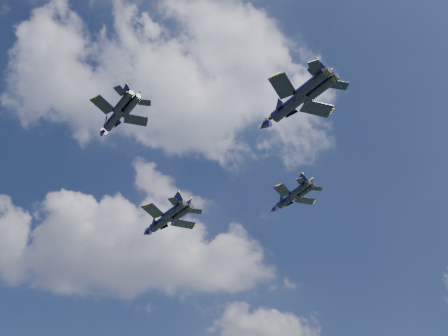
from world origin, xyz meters
The scene contains 4 objects.
jet_lead centered at (-9.62, 15.22, 59.32)m, with size 13.59×15.91×4.05m.
jet_left centered at (-16.87, -13.08, 61.98)m, with size 10.18×13.10×3.24m.
jet_right centered at (16.61, 9.39, 62.27)m, with size 10.04×13.26×3.26m.
jet_slot centered at (11.61, -20.28, 59.70)m, with size 13.17×16.03×4.03m.
Camera 1 is at (-2.24, -75.74, 3.27)m, focal length 40.00 mm.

